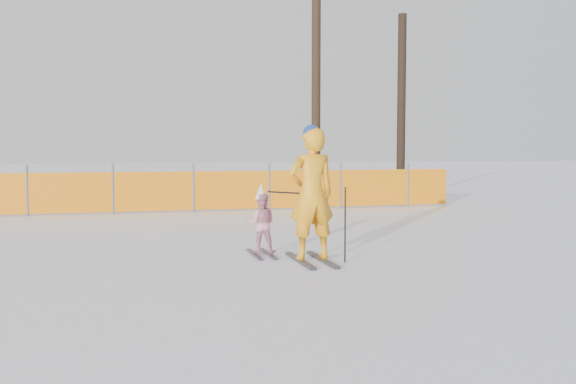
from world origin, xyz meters
name	(u,v)px	position (x,y,z in m)	size (l,w,h in m)	color
ground	(297,264)	(0.00, 0.00, 0.00)	(120.00, 120.00, 0.00)	white
adult	(311,193)	(0.26, 0.16, 1.00)	(0.73, 1.38, 1.99)	black
child	(261,223)	(-0.33, 0.88, 0.51)	(0.53, 1.01, 1.11)	black
ski_poles	(322,212)	(0.43, 0.17, 0.72)	(0.98, 0.84, 1.10)	black
safety_fence	(175,191)	(-1.06, 7.79, 0.56)	(15.21, 0.06, 1.25)	#595960
tree_trunks	(357,101)	(4.70, 10.03, 3.09)	(3.15, 0.43, 6.48)	black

